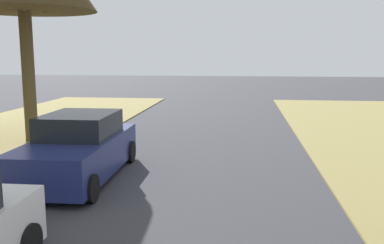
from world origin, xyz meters
The scene contains 1 object.
parked_sedan_navy centered at (-2.36, 11.83, 0.72)m, with size 2.02×4.43×1.57m.
Camera 1 is at (1.60, 2.14, 3.03)m, focal length 39.58 mm.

